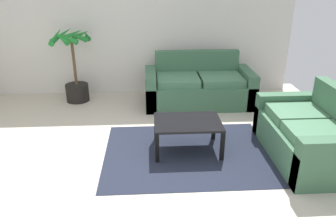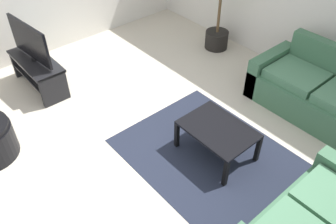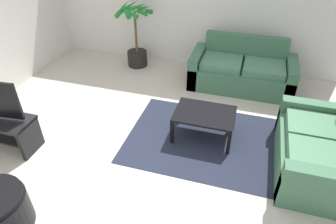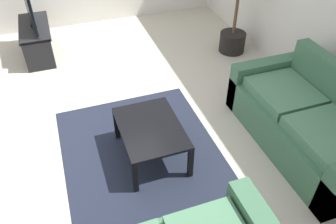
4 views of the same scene
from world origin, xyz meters
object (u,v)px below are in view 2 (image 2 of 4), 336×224
(coffee_table, at_px, (218,132))
(potted_palm, at_px, (219,18))
(tv, at_px, (30,41))
(couch_main, at_px, (321,95))
(tv_stand, at_px, (38,69))

(coffee_table, xyz_separation_m, potted_palm, (-1.84, 1.97, 0.20))
(tv, distance_m, coffee_table, 3.00)
(couch_main, distance_m, coffee_table, 1.74)
(tv, relative_size, coffee_table, 1.12)
(couch_main, distance_m, potted_palm, 2.26)
(tv_stand, distance_m, coffee_table, 2.97)
(coffee_table, distance_m, potted_palm, 2.70)
(couch_main, distance_m, tv, 4.21)
(tv, xyz_separation_m, potted_palm, (0.94, 3.00, -0.23))
(couch_main, xyz_separation_m, potted_palm, (-2.23, 0.28, 0.27))
(couch_main, height_order, potted_palm, potted_palm)
(tv, bearing_deg, coffee_table, 20.40)
(coffee_table, bearing_deg, couch_main, 76.92)
(tv_stand, relative_size, coffee_table, 1.26)
(tv_stand, distance_m, tv, 0.48)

